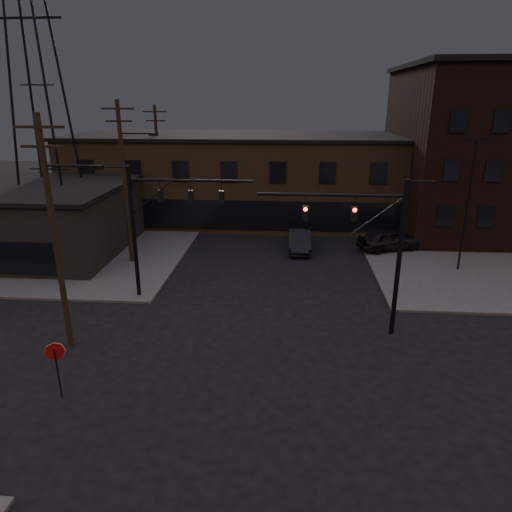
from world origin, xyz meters
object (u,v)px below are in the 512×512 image
at_px(traffic_signal_far, 154,218).
at_px(parked_car_lot_a, 389,239).
at_px(traffic_signal_near, 377,242).
at_px(car_crossing, 299,240).
at_px(stop_sign, 56,357).

distance_m(traffic_signal_far, parked_car_lot_a, 19.12).
xyz_separation_m(traffic_signal_far, parked_car_lot_a, (15.72, 10.12, -4.01)).
bearing_deg(traffic_signal_near, parked_car_lot_a, 75.03).
xyz_separation_m(parked_car_lot_a, car_crossing, (-7.09, -0.18, -0.19)).
relative_size(traffic_signal_near, stop_sign, 3.23).
height_order(traffic_signal_far, parked_car_lot_a, traffic_signal_far).
relative_size(parked_car_lot_a, car_crossing, 1.01).
distance_m(parked_car_lot_a, car_crossing, 7.10).
height_order(traffic_signal_near, parked_car_lot_a, traffic_signal_near).
height_order(stop_sign, parked_car_lot_a, stop_sign).
xyz_separation_m(stop_sign, car_crossing, (9.91, 19.93, -1.03)).
xyz_separation_m(traffic_signal_near, parked_car_lot_a, (3.64, 13.62, -3.92)).
relative_size(traffic_signal_far, stop_sign, 3.23).
xyz_separation_m(traffic_signal_near, stop_sign, (-13.36, -6.49, -3.09)).
bearing_deg(traffic_signal_far, stop_sign, -97.32).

